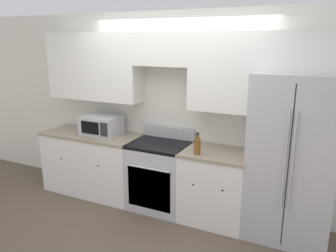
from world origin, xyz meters
TOP-DOWN VIEW (x-y plane):
  - ground_plane at (0.00, 0.00)m, footprint 12.00×12.00m
  - wall_back at (0.01, 0.57)m, footprint 8.00×0.39m
  - lower_cabinets_left at (-1.24, 0.31)m, footprint 1.48×0.64m
  - lower_cabinets_right at (0.65, 0.31)m, footprint 0.82×0.64m
  - oven_range at (-0.13, 0.31)m, footprint 0.77×0.65m
  - refrigerator at (1.51, 0.38)m, footprint 0.91×0.80m
  - microwave at (-1.08, 0.35)m, footprint 0.54×0.40m
  - bottle at (0.47, 0.13)m, footprint 0.08×0.08m

SIDE VIEW (x-z plane):
  - ground_plane at x=0.00m, z-range 0.00..0.00m
  - lower_cabinets_left at x=-1.24m, z-range 0.00..0.91m
  - lower_cabinets_right at x=0.65m, z-range 0.00..0.91m
  - oven_range at x=-0.13m, z-range -0.07..1.00m
  - refrigerator at x=1.51m, z-range 0.00..1.90m
  - bottle at x=0.47m, z-range 0.88..1.15m
  - microwave at x=-1.08m, z-range 0.91..1.18m
  - wall_back at x=0.01m, z-range 0.27..2.87m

